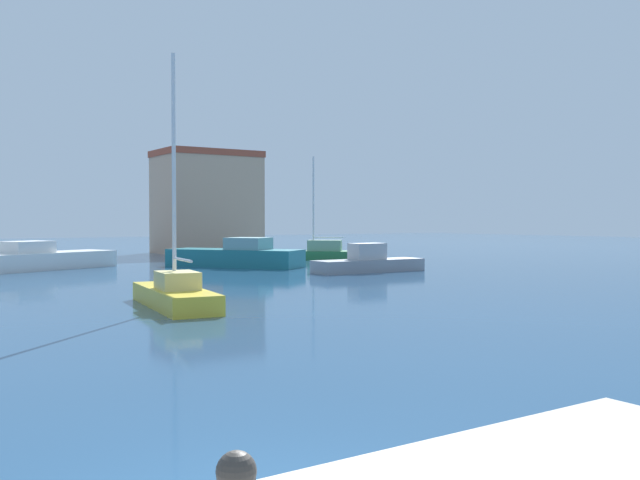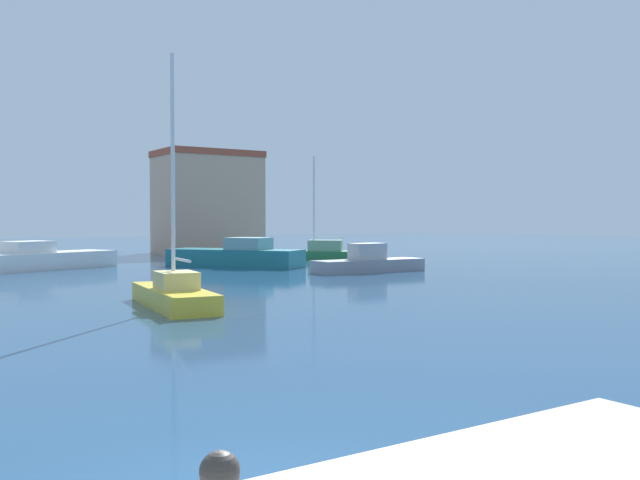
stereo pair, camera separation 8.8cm
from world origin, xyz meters
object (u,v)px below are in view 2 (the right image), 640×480
motorboat_white_distant_north (43,259)px  motorboat_grey_far_right (369,263)px  sailboat_yellow_inner_mooring (174,293)px  motorboat_teal_distant_east (237,256)px  sailboat_green_near_pier (317,252)px

motorboat_white_distant_north → motorboat_grey_far_right: (13.26, -10.97, -0.09)m
sailboat_yellow_inner_mooring → motorboat_grey_far_right: sailboat_yellow_inner_mooring is taller
motorboat_white_distant_north → motorboat_teal_distant_east: size_ratio=1.05×
sailboat_green_near_pier → motorboat_teal_distant_east: 8.88m
motorboat_white_distant_north → motorboat_teal_distant_east: 10.22m
motorboat_teal_distant_east → motorboat_grey_far_right: motorboat_teal_distant_east is taller
sailboat_yellow_inner_mooring → sailboat_green_near_pier: (17.57, 19.08, 0.02)m
sailboat_yellow_inner_mooring → motorboat_teal_distant_east: (9.64, 15.07, 0.16)m
motorboat_white_distant_north → motorboat_teal_distant_east: (9.42, -3.97, 0.06)m
motorboat_grey_far_right → sailboat_yellow_inner_mooring: bearing=-149.1°
sailboat_green_near_pier → motorboat_grey_far_right: bearing=-110.3°
motorboat_grey_far_right → sailboat_green_near_pier: bearing=69.7°
motorboat_white_distant_north → sailboat_green_near_pier: 17.34m
sailboat_yellow_inner_mooring → motorboat_grey_far_right: (13.49, 8.07, 0.01)m
sailboat_yellow_inner_mooring → motorboat_grey_far_right: 15.72m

